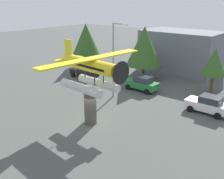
# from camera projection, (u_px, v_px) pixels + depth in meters

# --- Properties ---
(ground_plane) EXTENTS (140.00, 140.00, 0.00)m
(ground_plane) POSITION_uv_depth(u_px,v_px,m) (91.00, 123.00, 24.48)
(ground_plane) COLOR #4C514C
(display_pedestal) EXTENTS (1.10, 1.10, 3.22)m
(display_pedestal) POSITION_uv_depth(u_px,v_px,m) (90.00, 107.00, 23.96)
(display_pedestal) COLOR #4C4742
(display_pedestal) RESTS_ON ground
(floatplane_monument) EXTENTS (6.99, 10.46, 4.00)m
(floatplane_monument) POSITION_uv_depth(u_px,v_px,m) (90.00, 71.00, 22.82)
(floatplane_monument) COLOR silver
(floatplane_monument) RESTS_ON display_pedestal
(car_near_black) EXTENTS (4.20, 2.02, 1.76)m
(car_near_black) POSITION_uv_depth(u_px,v_px,m) (85.00, 72.00, 38.15)
(car_near_black) COLOR black
(car_near_black) RESTS_ON ground
(car_mid_green) EXTENTS (4.20, 2.02, 1.76)m
(car_mid_green) POSITION_uv_depth(u_px,v_px,m) (142.00, 83.00, 32.91)
(car_mid_green) COLOR #237A38
(car_mid_green) RESTS_ON ground
(car_far_white) EXTENTS (4.20, 2.02, 1.76)m
(car_far_white) POSITION_uv_depth(u_px,v_px,m) (208.00, 104.00, 26.40)
(car_far_white) COLOR white
(car_far_white) RESTS_ON ground
(streetlight_primary) EXTENTS (1.84, 0.28, 8.27)m
(streetlight_primary) POSITION_uv_depth(u_px,v_px,m) (115.00, 56.00, 29.36)
(streetlight_primary) COLOR gray
(streetlight_primary) RESTS_ON ground
(storefront_building) EXTENTS (11.27, 6.73, 6.10)m
(storefront_building) POSITION_uv_depth(u_px,v_px,m) (181.00, 51.00, 40.92)
(storefront_building) COLOR slate
(storefront_building) RESTS_ON ground
(tree_west) EXTENTS (4.61, 4.61, 6.94)m
(tree_west) POSITION_uv_depth(u_px,v_px,m) (86.00, 40.00, 43.11)
(tree_west) COLOR brown
(tree_west) RESTS_ON ground
(tree_east) EXTENTS (4.72, 4.72, 7.23)m
(tree_east) POSITION_uv_depth(u_px,v_px,m) (144.00, 46.00, 36.18)
(tree_east) COLOR brown
(tree_east) RESTS_ON ground
(tree_center_back) EXTENTS (2.85, 2.85, 5.41)m
(tree_center_back) POSITION_uv_depth(u_px,v_px,m) (214.00, 62.00, 30.82)
(tree_center_back) COLOR brown
(tree_center_back) RESTS_ON ground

